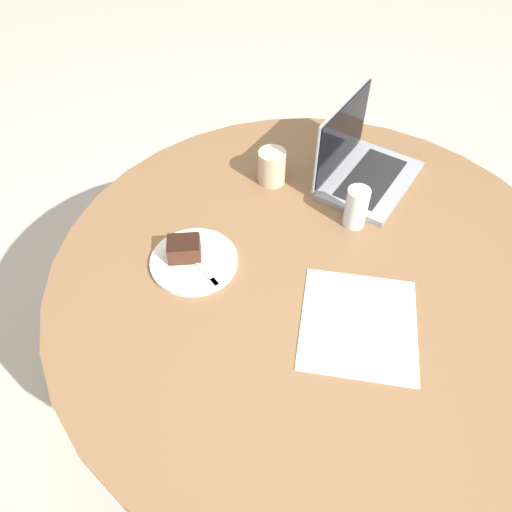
{
  "coord_description": "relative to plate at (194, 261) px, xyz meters",
  "views": [
    {
      "loc": [
        0.71,
        -0.44,
        1.76
      ],
      "look_at": [
        -0.07,
        -0.15,
        0.82
      ],
      "focal_mm": 35.0,
      "sensor_mm": 36.0,
      "label": 1
    }
  ],
  "objects": [
    {
      "name": "coffee_glass",
      "position": [
        -0.24,
        0.31,
        0.05
      ],
      "size": [
        0.08,
        0.08,
        0.1
      ],
      "color": "#C6AD89",
      "rests_on": "dining_table"
    },
    {
      "name": "ground_plane",
      "position": [
        0.14,
        0.29,
        -0.78
      ],
      "size": [
        12.0,
        12.0,
        0.0
      ],
      "primitive_type": "plane",
      "color": "#B7AD9E"
    },
    {
      "name": "paper_document",
      "position": [
        0.32,
        0.31,
        -0.0
      ],
      "size": [
        0.39,
        0.38,
        0.0
      ],
      "rotation": [
        0.0,
        0.0,
        -0.52
      ],
      "color": "white",
      "rests_on": "dining_table"
    },
    {
      "name": "fork",
      "position": [
        0.04,
        0.01,
        0.01
      ],
      "size": [
        0.17,
        0.07,
        0.0
      ],
      "rotation": [
        0.0,
        0.0,
        6.57
      ],
      "color": "silver",
      "rests_on": "plate"
    },
    {
      "name": "cake_slice",
      "position": [
        -0.02,
        -0.02,
        0.03
      ],
      "size": [
        0.08,
        0.1,
        0.06
      ],
      "rotation": [
        0.0,
        0.0,
        1.3
      ],
      "color": "#472619",
      "rests_on": "plate"
    },
    {
      "name": "laptop",
      "position": [
        -0.15,
        0.57,
        0.04
      ],
      "size": [
        0.37,
        0.39,
        0.24
      ],
      "rotation": [
        0.0,
        0.0,
        5.34
      ],
      "color": "gray",
      "rests_on": "dining_table"
    },
    {
      "name": "plate",
      "position": [
        0.0,
        0.0,
        0.0
      ],
      "size": [
        0.23,
        0.23,
        0.01
      ],
      "color": "silver",
      "rests_on": "dining_table"
    },
    {
      "name": "water_glass",
      "position": [
        0.01,
        0.46,
        0.05
      ],
      "size": [
        0.06,
        0.06,
        0.12
      ],
      "color": "silver",
      "rests_on": "dining_table"
    },
    {
      "name": "dining_table",
      "position": [
        0.14,
        0.29,
        -0.12
      ],
      "size": [
        1.39,
        1.39,
        0.78
      ],
      "color": "brown",
      "rests_on": "ground_plane"
    }
  ]
}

